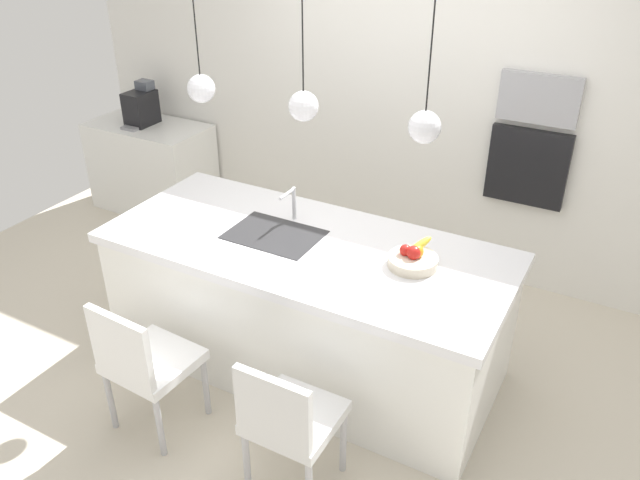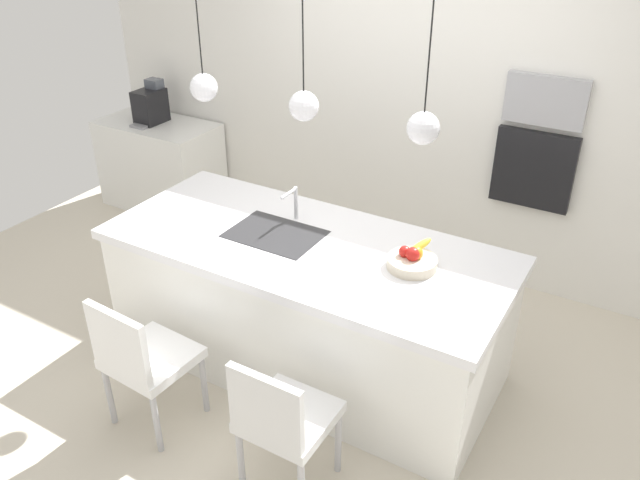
{
  "view_description": "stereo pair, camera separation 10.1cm",
  "coord_description": "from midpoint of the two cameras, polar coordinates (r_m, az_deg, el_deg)",
  "views": [
    {
      "loc": [
        1.67,
        -2.86,
        2.79
      ],
      "look_at": [
        0.1,
        0.0,
        0.94
      ],
      "focal_mm": 35.97,
      "sensor_mm": 36.0,
      "label": 1
    },
    {
      "loc": [
        1.75,
        -2.81,
        2.79
      ],
      "look_at": [
        0.1,
        0.0,
        0.94
      ],
      "focal_mm": 35.97,
      "sensor_mm": 36.0,
      "label": 2
    }
  ],
  "objects": [
    {
      "name": "coffee_machine",
      "position": [
        6.12,
        -16.1,
        11.31
      ],
      "size": [
        0.2,
        0.35,
        0.38
      ],
      "color": "black",
      "rests_on": "side_counter"
    },
    {
      "name": "kitchen_island",
      "position": [
        4.05,
        -1.96,
        -5.73
      ],
      "size": [
        2.46,
        1.07,
        0.89
      ],
      "color": "white",
      "rests_on": "ground"
    },
    {
      "name": "back_wall",
      "position": [
        5.02,
        7.66,
        12.07
      ],
      "size": [
        6.0,
        0.1,
        2.6
      ],
      "primitive_type": "cube",
      "color": "silver",
      "rests_on": "ground"
    },
    {
      "name": "faucet",
      "position": [
        4.01,
        -3.25,
        3.55
      ],
      "size": [
        0.02,
        0.17,
        0.22
      ],
      "color": "silver",
      "rests_on": "kitchen_island"
    },
    {
      "name": "side_counter",
      "position": [
        6.28,
        -15.12,
        6.29
      ],
      "size": [
        1.1,
        0.6,
        0.83
      ],
      "primitive_type": "cube",
      "color": "white",
      "rests_on": "ground"
    },
    {
      "name": "pendant_light_right",
      "position": [
        3.19,
        8.39,
        9.96
      ],
      "size": [
        0.16,
        0.16,
        0.76
      ],
      "color": "silver"
    },
    {
      "name": "chair_middle",
      "position": [
        3.23,
        -3.74,
        -15.65
      ],
      "size": [
        0.42,
        0.42,
        0.86
      ],
      "color": "silver",
      "rests_on": "ground"
    },
    {
      "name": "oven",
      "position": [
        4.83,
        17.42,
        6.24
      ],
      "size": [
        0.56,
        0.08,
        0.56
      ],
      "primitive_type": "cube",
      "color": "black",
      "rests_on": "back_wall"
    },
    {
      "name": "microwave",
      "position": [
        4.67,
        18.34,
        11.87
      ],
      "size": [
        0.54,
        0.08,
        0.34
      ],
      "primitive_type": "cube",
      "color": "#9E9EA3",
      "rests_on": "back_wall"
    },
    {
      "name": "floor",
      "position": [
        4.33,
        -1.86,
        -10.57
      ],
      "size": [
        6.6,
        6.6,
        0.0
      ],
      "primitive_type": "plane",
      "color": "beige",
      "rests_on": "ground"
    },
    {
      "name": "sink_basin",
      "position": [
        3.92,
        -4.82,
        0.41
      ],
      "size": [
        0.56,
        0.4,
        0.02
      ],
      "primitive_type": "cube",
      "color": "#2D2D30",
      "rests_on": "kitchen_island"
    },
    {
      "name": "pendant_light_center",
      "position": [
        3.47,
        -2.33,
        11.85
      ],
      "size": [
        0.16,
        0.16,
        0.76
      ],
      "color": "silver"
    },
    {
      "name": "fruit_bowl",
      "position": [
        3.6,
        7.5,
        -1.66
      ],
      "size": [
        0.28,
        0.28,
        0.16
      ],
      "color": "beige",
      "rests_on": "kitchen_island"
    },
    {
      "name": "chair_near",
      "position": [
        3.7,
        -16.17,
        -10.28
      ],
      "size": [
        0.47,
        0.46,
        0.87
      ],
      "color": "white",
      "rests_on": "ground"
    },
    {
      "name": "pendant_light_left",
      "position": [
        3.86,
        -11.29,
        13.11
      ],
      "size": [
        0.16,
        0.16,
        0.76
      ],
      "color": "silver"
    }
  ]
}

